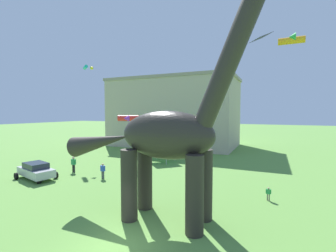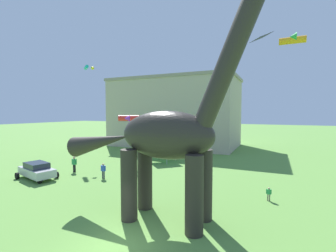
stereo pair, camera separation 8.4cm
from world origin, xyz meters
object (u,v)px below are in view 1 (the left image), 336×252
object	(u,v)px
person_photographer	(103,169)
kite_high_left	(261,37)
dinosaur_sculpture	(166,135)
kite_trailing	(292,40)
kite_high_right	(128,118)
person_near_flyer	(74,163)
festival_canopy_tent	(161,142)
person_far_spectator	(268,193)
parked_sedan_left	(36,170)
kite_far_left	(87,67)

from	to	relation	value
person_photographer	kite_high_left	distance (m)	17.20
dinosaur_sculpture	kite_high_left	world-z (taller)	dinosaur_sculpture
kite_trailing	kite_high_right	xyz separation A→B (m)	(-17.90, -6.15, -8.88)
kite_trailing	kite_high_left	world-z (taller)	kite_trailing
kite_high_right	kite_high_left	xyz separation A→B (m)	(15.38, -7.27, 5.64)
person_near_flyer	kite_trailing	bearing A→B (deg)	-46.38
person_photographer	kite_trailing	distance (m)	24.77
festival_canopy_tent	kite_high_right	distance (m)	5.11
dinosaur_sculpture	festival_canopy_tent	distance (m)	16.21
person_far_spectator	person_photographer	bearing A→B (deg)	68.07
dinosaur_sculpture	parked_sedan_left	distance (m)	15.48
parked_sedan_left	festival_canopy_tent	bearing A→B (deg)	71.38
dinosaur_sculpture	kite_far_left	xyz separation A→B (m)	(-17.64, 12.58, 7.39)
person_photographer	kite_far_left	distance (m)	16.18
person_far_spectator	person_near_flyer	size ratio (longest dim) A/B	0.59
person_photographer	kite_high_right	xyz separation A→B (m)	(-1.62, 6.68, 4.68)
person_near_flyer	kite_far_left	size ratio (longest dim) A/B	1.03
person_far_spectator	kite_far_left	size ratio (longest dim) A/B	0.61
festival_canopy_tent	kite_high_right	world-z (taller)	kite_high_right
person_far_spectator	kite_far_left	distance (m)	26.84
kite_high_right	kite_high_left	world-z (taller)	kite_high_left
person_far_spectator	person_near_flyer	world-z (taller)	person_near_flyer
kite_high_left	kite_trailing	bearing A→B (deg)	79.36
person_near_flyer	parked_sedan_left	bearing A→B (deg)	169.85
person_far_spectator	dinosaur_sculpture	bearing A→B (deg)	112.21
parked_sedan_left	kite_trailing	size ratio (longest dim) A/B	1.62
dinosaur_sculpture	person_near_flyer	distance (m)	15.05
parked_sedan_left	person_photographer	world-z (taller)	parked_sedan_left
person_photographer	kite_far_left	size ratio (longest dim) A/B	0.91
person_photographer	person_near_flyer	size ratio (longest dim) A/B	0.88
parked_sedan_left	festival_canopy_tent	size ratio (longest dim) A/B	1.43
dinosaur_sculpture	kite_high_right	bearing A→B (deg)	109.90
parked_sedan_left	kite_high_left	size ratio (longest dim) A/B	2.72
festival_canopy_tent	kite_trailing	bearing A→B (deg)	14.39
kite_trailing	kite_far_left	xyz separation A→B (m)	(-24.94, -5.44, -2.06)
person_photographer	festival_canopy_tent	size ratio (longest dim) A/B	0.46
person_far_spectator	festival_canopy_tent	world-z (taller)	festival_canopy_tent
parked_sedan_left	person_photographer	xyz separation A→B (m)	(5.71, 2.66, 0.08)
person_photographer	kite_far_left	xyz separation A→B (m)	(-8.66, 7.39, 11.50)
parked_sedan_left	person_near_flyer	size ratio (longest dim) A/B	2.72
person_near_flyer	festival_canopy_tent	world-z (taller)	festival_canopy_tent
kite_high_left	festival_canopy_tent	bearing A→B (deg)	141.18
person_far_spectator	kite_trailing	distance (m)	18.67
person_near_flyer	kite_high_left	bearing A→B (deg)	-80.83
kite_far_left	kite_trailing	bearing A→B (deg)	12.31
person_far_spectator	person_photographer	xyz separation A→B (m)	(-14.43, -0.45, 0.30)
kite_high_left	person_photographer	bearing A→B (deg)	177.53
person_far_spectator	person_photographer	size ratio (longest dim) A/B	0.67
dinosaur_sculpture	kite_high_left	bearing A→B (deg)	22.00
kite_far_left	person_near_flyer	bearing A→B (deg)	-57.54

